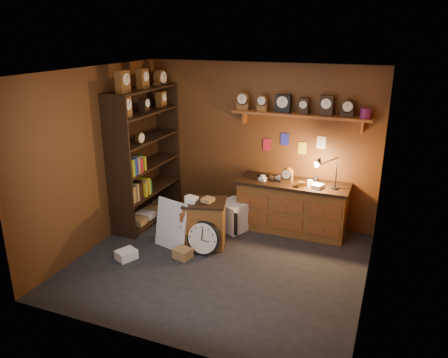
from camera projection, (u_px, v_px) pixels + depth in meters
floor at (219, 263)px, 6.29m from camera, size 4.00×4.00×0.00m
room_shell at (225, 146)px, 5.81m from camera, size 4.02×3.62×2.71m
shelving_unit at (143, 151)px, 7.37m from camera, size 0.47×1.60×2.58m
workbench at (292, 204)px, 7.18m from camera, size 1.80×0.66×1.36m
low_cabinet at (205, 221)px, 6.71m from camera, size 0.76×0.70×0.82m
big_round_clock at (203, 238)px, 6.48m from camera, size 0.53×0.17×0.53m
white_panel at (172, 247)px, 6.77m from camera, size 0.60×0.31×0.77m
mini_fridge at (234, 216)px, 7.30m from camera, size 0.61×0.63×0.48m
floor_box_a at (183, 253)px, 6.42m from camera, size 0.29×0.26×0.15m
floor_box_b at (126, 255)px, 6.39m from camera, size 0.32×0.35×0.14m
floor_box_c at (220, 223)px, 7.39m from camera, size 0.31×0.31×0.18m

